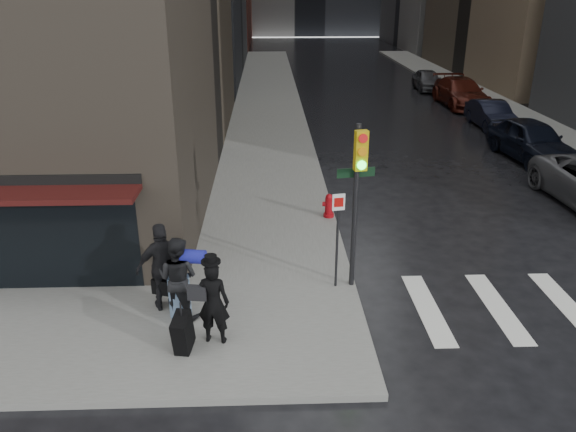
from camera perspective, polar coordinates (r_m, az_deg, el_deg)
name	(u,v)px	position (r m, az deg, el deg)	size (l,w,h in m)	color
ground	(272,338)	(11.83, -1.62, -12.24)	(140.00, 140.00, 0.00)	black
sidewalk_left	(268,95)	(37.33, -2.07, 12.17)	(4.00, 50.00, 0.15)	slate
sidewalk_right	(473,94)	(39.71, 18.24, 11.71)	(3.00, 50.00, 0.15)	slate
man_overcoat	(207,307)	(11.10, -8.24, -9.18)	(1.12, 0.93, 1.93)	black
man_jeans	(178,277)	(12.03, -11.11, -6.13)	(1.27, 1.03, 1.82)	black
man_greycoat	(164,267)	(12.34, -12.52, -5.06)	(1.26, 0.86, 1.99)	black
traffic_light	(356,186)	(12.39, 6.90, 3.01)	(0.96, 0.51, 3.87)	black
fire_hydrant	(329,207)	(17.12, 4.18, 0.97)	(0.42, 0.32, 0.73)	maroon
parked_car_1	(531,140)	(25.30, 23.47, 7.10)	(1.95, 4.85, 1.65)	black
parked_car_2	(491,115)	(30.45, 19.95, 9.65)	(1.42, 4.07, 1.34)	black
parked_car_3	(461,92)	(35.61, 17.14, 11.91)	(2.26, 5.55, 1.61)	#45150D
parked_car_4	(427,80)	(40.70, 13.98, 13.28)	(1.62, 4.01, 1.37)	#434449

